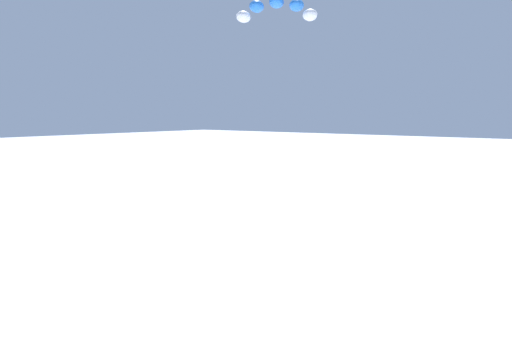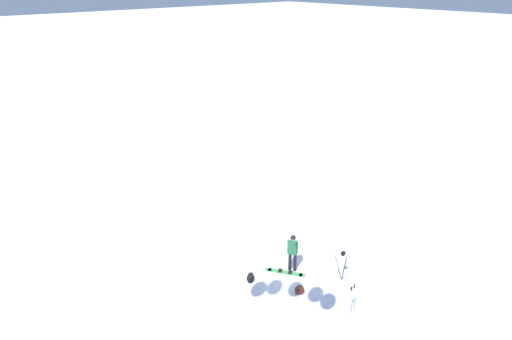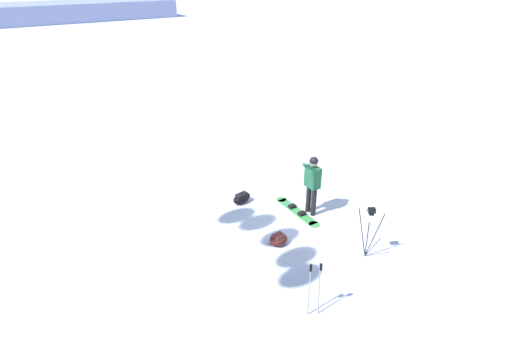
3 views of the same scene
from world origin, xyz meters
TOP-DOWN VIEW (x-y plane):
  - ground_plane at (0.00, 0.00)m, footprint 300.00×300.00m
  - snowboarder at (-0.24, 0.45)m, footprint 0.70×0.58m
  - snowboard at (-0.30, 0.09)m, footprint 1.56×1.05m
  - gear_bag_large at (-0.81, -1.44)m, footprint 0.61×0.63m
  - camera_tripod at (1.63, 1.48)m, footprint 0.59×0.55m
  - gear_bag_small at (1.13, -0.52)m, footprint 0.60×0.61m
  - ski_poles at (3.32, 0.01)m, footprint 0.15×0.25m

SIDE VIEW (x-z plane):
  - ground_plane at x=0.00m, z-range 0.00..0.00m
  - snowboard at x=-0.30m, z-range -0.03..0.07m
  - gear_bag_small at x=1.13m, z-range 0.01..0.27m
  - gear_bag_large at x=-0.81m, z-range 0.01..0.32m
  - ski_poles at x=3.32m, z-range 0.19..1.36m
  - camera_tripod at x=1.63m, z-range 0.28..1.60m
  - snowboarder at x=-0.24m, z-range 0.17..1.89m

